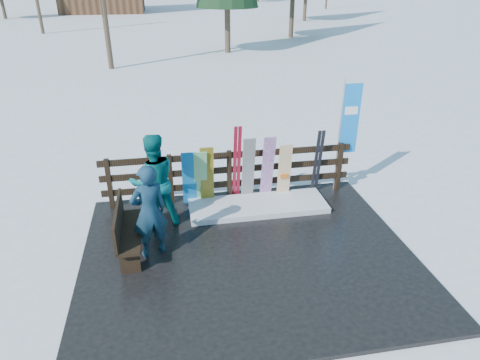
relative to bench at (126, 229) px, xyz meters
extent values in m
plane|color=white|center=(2.17, -0.41, -0.60)|extent=(700.00, 700.00, 0.00)
cube|color=black|center=(2.17, -0.41, -0.56)|extent=(6.00, 5.00, 0.08)
cube|color=black|center=(-0.43, 1.79, 0.06)|extent=(0.10, 0.10, 1.15)
cube|color=black|center=(0.87, 1.79, 0.06)|extent=(0.10, 0.10, 1.15)
cube|color=black|center=(2.17, 1.79, 0.06)|extent=(0.10, 0.10, 1.15)
cube|color=black|center=(3.47, 1.79, 0.06)|extent=(0.10, 0.10, 1.15)
cube|color=black|center=(4.77, 1.79, 0.06)|extent=(0.10, 0.10, 1.15)
cube|color=black|center=(2.17, 1.79, -0.17)|extent=(5.60, 0.05, 0.14)
cube|color=black|center=(2.17, 1.79, 0.18)|extent=(5.60, 0.05, 0.14)
cube|color=black|center=(2.17, 1.79, 0.53)|extent=(5.60, 0.05, 0.14)
cube|color=white|center=(2.70, 1.19, -0.46)|extent=(2.98, 1.00, 0.12)
cube|color=black|center=(0.07, 0.00, -0.07)|extent=(0.40, 1.50, 0.06)
cube|color=black|center=(0.07, -0.60, -0.29)|extent=(0.34, 0.06, 0.45)
cube|color=black|center=(0.07, 0.60, -0.29)|extent=(0.34, 0.06, 0.45)
cube|color=black|center=(-0.11, 0.00, 0.20)|extent=(0.05, 1.50, 0.50)
cube|color=#0F70BC|center=(1.26, 1.57, 0.15)|extent=(0.30, 0.30, 1.32)
cube|color=silver|center=(1.50, 1.57, 0.14)|extent=(0.28, 0.31, 1.32)
cube|color=yellow|center=(1.64, 1.57, 0.18)|extent=(0.29, 0.21, 1.39)
cube|color=silver|center=(2.99, 1.57, 0.26)|extent=(0.26, 0.35, 1.55)
cube|color=black|center=(2.55, 1.57, 0.26)|extent=(0.27, 0.28, 1.54)
cube|color=white|center=(3.38, 1.57, 0.14)|extent=(0.29, 0.17, 1.32)
cube|color=maroon|center=(2.27, 1.64, 0.39)|extent=(0.07, 0.36, 1.81)
cube|color=maroon|center=(2.36, 1.64, 0.39)|extent=(0.08, 0.36, 1.81)
cube|color=black|center=(4.12, 1.64, 0.28)|extent=(0.08, 0.24, 1.58)
cube|color=black|center=(4.21, 1.64, 0.28)|extent=(0.08, 0.24, 1.58)
cylinder|color=silver|center=(4.70, 1.84, 0.78)|extent=(0.04, 0.04, 2.60)
cube|color=#0D7FEA|center=(4.92, 1.84, 1.18)|extent=(0.42, 0.02, 1.60)
imported|color=navy|center=(0.45, -0.10, 0.37)|extent=(0.75, 0.61, 1.77)
imported|color=#076365|center=(0.53, 0.92, 0.46)|extent=(1.10, 0.95, 1.95)
camera|label=1|loc=(0.87, -6.76, 4.16)|focal=32.00mm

